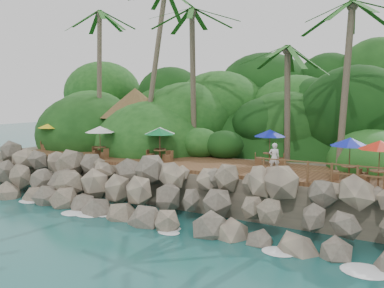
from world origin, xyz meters
The scene contains 12 objects.
ground centered at (0.00, 0.00, 0.00)m, with size 140.00×140.00×0.00m, color #19514F.
land_base centered at (0.00, 16.00, 1.05)m, with size 32.00×25.20×2.10m, color gray.
jungle_hill centered at (0.00, 23.50, 0.00)m, with size 44.80×28.00×15.40m, color #143811.
seawall centered at (0.00, 2.00, 1.15)m, with size 29.00×4.00×2.30m, color gray, non-canonical shape.
terrace centered at (0.00, 6.00, 2.20)m, with size 26.00×5.00×0.20m, color brown.
jungle_foliage centered at (0.00, 15.00, 0.00)m, with size 44.00×16.00×12.00m, color #143811, non-canonical shape.
foam_line centered at (0.00, 0.30, 0.03)m, with size 25.20×0.80×0.06m.
palms centered at (1.67, 8.67, 11.59)m, with size 28.72×7.18×12.87m.
palapa centered at (-6.87, 9.18, 5.79)m, with size 5.49×5.49×4.60m.
dining_clusters centered at (-1.34, 5.80, 4.01)m, with size 24.41×5.11×2.06m.
railing centered at (8.83, 3.65, 2.91)m, with size 7.20×0.10×1.00m.
waiter centered at (5.51, 5.24, 3.08)m, with size 0.57×0.37×1.56m, color silver.
Camera 1 is at (13.00, -15.76, 6.36)m, focal length 39.22 mm.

